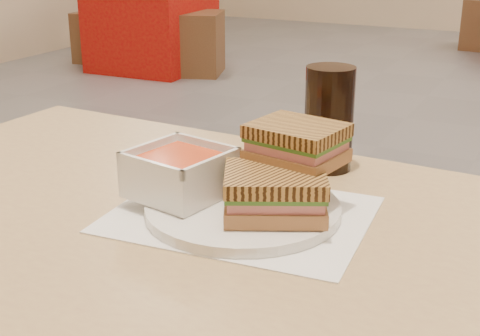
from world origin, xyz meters
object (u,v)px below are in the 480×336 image
at_px(bg_table_0, 152,24).
at_px(bg_chair_0l, 101,37).
at_px(plate, 243,209).
at_px(bg_chair_0r, 194,43).
at_px(main_table, 214,300).
at_px(panini_lower, 275,192).
at_px(cola_glass, 329,119).
at_px(soup_bowl, 180,174).

xyz_separation_m(bg_table_0, bg_chair_0l, (-0.55, 0.04, -0.15)).
xyz_separation_m(plate, bg_chair_0l, (-3.27, 3.84, -0.55)).
bearing_deg(bg_chair_0r, main_table, -58.97).
relative_size(main_table, bg_chair_0l, 2.91).
bearing_deg(bg_chair_0r, bg_table_0, 176.66).
height_order(main_table, bg_chair_0l, main_table).
relative_size(plate, panini_lower, 1.62).
xyz_separation_m(plate, bg_chair_0r, (-2.32, 3.78, -0.52)).
bearing_deg(bg_chair_0r, plate, -58.44).
bearing_deg(main_table, bg_chair_0l, 129.91).
height_order(cola_glass, bg_chair_0l, cola_glass).
distance_m(plate, soup_bowl, 0.10).
bearing_deg(bg_table_0, plate, -54.38).
height_order(soup_bowl, bg_chair_0l, soup_bowl).
bearing_deg(main_table, soup_bowl, 153.39).
relative_size(main_table, panini_lower, 7.68).
xyz_separation_m(soup_bowl, cola_glass, (0.13, 0.23, 0.04)).
bearing_deg(plate, soup_bowl, -174.64).
bearing_deg(bg_table_0, main_table, -54.90).
bearing_deg(cola_glass, main_table, -102.75).
bearing_deg(main_table, bg_table_0, 125.10).
height_order(panini_lower, bg_table_0, panini_lower).
relative_size(main_table, cola_glass, 7.55).
bearing_deg(panini_lower, bg_chair_0l, 130.78).
height_order(plate, bg_chair_0r, plate).
distance_m(main_table, plate, 0.13).
height_order(main_table, cola_glass, cola_glass).
bearing_deg(bg_chair_0l, plate, -49.58).
bearing_deg(soup_bowl, plate, 5.36).
xyz_separation_m(main_table, plate, (0.02, 0.04, 0.12)).
xyz_separation_m(soup_bowl, bg_chair_0r, (-2.23, 3.79, -0.56)).
distance_m(soup_bowl, bg_chair_0r, 4.43).
relative_size(panini_lower, bg_chair_0l, 0.38).
distance_m(panini_lower, bg_table_0, 4.74).
distance_m(main_table, cola_glass, 0.33).
xyz_separation_m(panini_lower, bg_table_0, (-2.78, 3.82, -0.44)).
bearing_deg(bg_chair_0l, main_table, -50.09).
height_order(plate, panini_lower, panini_lower).
distance_m(bg_chair_0l, bg_chair_0r, 0.95).
distance_m(panini_lower, bg_chair_0l, 5.12).
xyz_separation_m(panini_lower, bg_chair_0l, (-3.32, 3.85, -0.58)).
height_order(cola_glass, bg_chair_0r, cola_glass).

